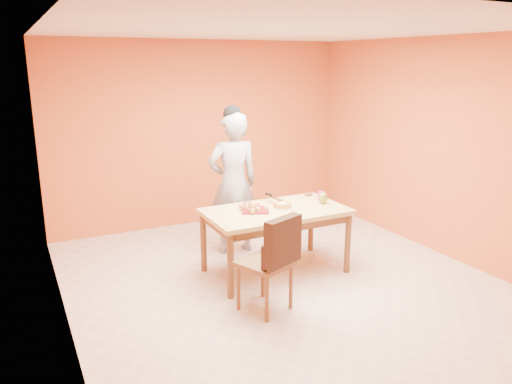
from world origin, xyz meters
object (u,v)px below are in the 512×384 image
person (233,184)px  egg_ornament (323,198)px  magenta_glass (321,196)px  checker_tin (309,194)px  sponge_cake (282,205)px  dining_chair (266,261)px  red_dinner_plate (250,205)px  pastry_platter (255,210)px  dining_table (276,217)px

person → egg_ornament: person is taller
magenta_glass → checker_tin: 0.25m
sponge_cake → magenta_glass: magenta_glass is taller
dining_chair → magenta_glass: bearing=14.2°
person → red_dinner_plate: person is taller
pastry_platter → checker_tin: 0.94m
dining_table → dining_chair: dining_chair is taller
person → checker_tin: bearing=155.0°
dining_table → egg_ornament: egg_ornament is taller
red_dinner_plate → checker_tin: size_ratio=2.33×
dining_chair → pastry_platter: (0.30, 0.84, 0.25)m
person → magenta_glass: 1.11m
pastry_platter → checker_tin: (0.90, 0.29, 0.01)m
pastry_platter → red_dinner_plate: bearing=78.7°
sponge_cake → egg_ornament: size_ratio=1.51×
dining_chair → egg_ornament: size_ratio=7.08×
dining_table → magenta_glass: size_ratio=14.82×
egg_ornament → checker_tin: 0.40m
dining_chair → pastry_platter: dining_chair is taller
person → checker_tin: size_ratio=18.25×
pastry_platter → magenta_glass: magenta_glass is taller
person → sponge_cake: 0.85m
egg_ornament → dining_chair: bearing=-168.7°
red_dinner_plate → sponge_cake: 0.38m
pastry_platter → magenta_glass: 0.91m
dining_table → sponge_cake: sponge_cake is taller
dining_chair → egg_ornament: (1.15, 0.73, 0.31)m
dining_table → checker_tin: size_ratio=16.21×
magenta_glass → checker_tin: size_ratio=1.09×
pastry_platter → red_dinner_plate: size_ratio=1.30×
red_dinner_plate → egg_ornament: 0.86m
pastry_platter → egg_ornament: 0.86m
person → magenta_glass: size_ratio=16.69×
red_dinner_plate → egg_ornament: size_ratio=1.64×
person → sponge_cake: bearing=112.4°
dining_table → checker_tin: checker_tin is taller
sponge_cake → egg_ornament: egg_ornament is taller
person → sponge_cake: (0.26, -0.81, -0.10)m
dining_chair → magenta_glass: (1.21, 0.88, 0.30)m
dining_chair → person: 1.68m
dining_table → red_dinner_plate: 0.34m
dining_chair → checker_tin: (1.20, 1.13, 0.26)m
dining_table → magenta_glass: 0.70m
dining_table → sponge_cake: (0.09, 0.01, 0.13)m
dining_chair → red_dinner_plate: 1.12m
checker_tin → dining_table: bearing=-152.2°
sponge_cake → egg_ornament: bearing=-6.4°
dining_chair → dining_table: bearing=33.9°
dining_table → dining_chair: size_ratio=1.61×
dining_table → egg_ornament: 0.64m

